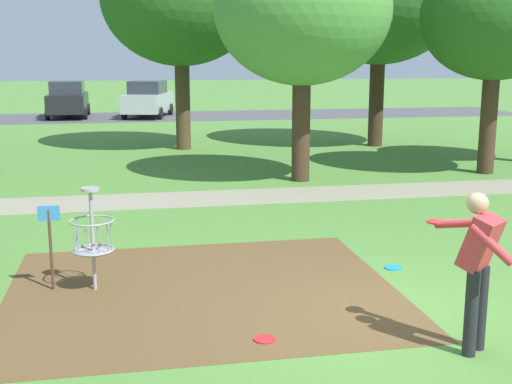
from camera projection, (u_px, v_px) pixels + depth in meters
name	position (u px, v px, depth m)	size (l,w,h in m)	color
ground_plane	(383.00, 317.00, 7.91)	(160.00, 160.00, 0.00)	#518438
dirt_tee_pad	(202.00, 290.00, 8.78)	(5.11, 4.35, 0.01)	brown
disc_golf_basket	(88.00, 235.00, 8.68)	(0.98, 0.58, 1.39)	#9E9EA3
player_foreground_watching	(478.00, 262.00, 6.79)	(0.59, 1.13, 1.71)	#232328
frisbee_near_basket	(265.00, 339.00, 7.25)	(0.25, 0.25, 0.02)	red
frisbee_by_tee	(393.00, 268.00, 9.71)	(0.26, 0.26, 0.02)	#1E93DB
frisbee_mid_grass	(87.00, 251.00, 10.55)	(0.23, 0.23, 0.02)	white
tree_mid_left	(303.00, 10.00, 15.72)	(4.25, 4.25, 5.97)	#422D1E
tree_far_center	(496.00, 17.00, 16.80)	(3.80, 3.80, 5.67)	#422D1E
parking_lot_strip	(186.00, 116.00, 34.36)	(36.00, 6.00, 0.01)	#4C4C51
parked_car_leftmost	(68.00, 99.00, 33.39)	(1.99, 4.21, 1.84)	black
parked_car_center_left	(148.00, 99.00, 33.62)	(2.81, 4.52, 1.84)	#B2B7BC
gravel_path	(264.00, 196.00, 14.73)	(40.00, 1.64, 0.00)	gray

